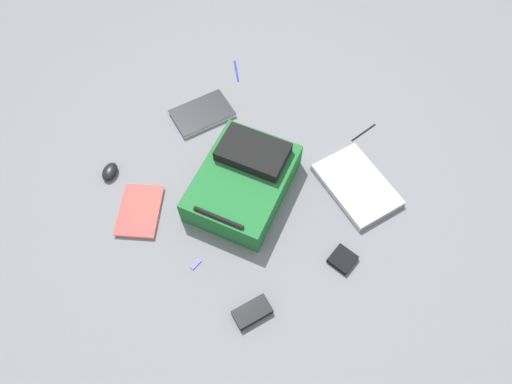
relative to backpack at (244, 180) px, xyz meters
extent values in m
plane|color=slate|center=(-0.04, -0.03, -0.07)|extent=(3.80, 3.80, 0.00)
cube|color=#1E662D|center=(0.00, 0.01, -0.01)|extent=(0.47, 0.54, 0.13)
cube|color=black|center=(0.03, -0.09, 0.08)|extent=(0.31, 0.25, 0.05)
cylinder|color=black|center=(-0.07, 0.21, 0.06)|extent=(0.20, 0.08, 0.02)
cube|color=#929296|center=(-0.34, -0.33, -0.06)|extent=(0.40, 0.32, 0.02)
cube|color=#B7B7BC|center=(-0.34, -0.33, -0.05)|extent=(0.40, 0.32, 0.01)
cube|color=silver|center=(0.42, -0.15, -0.06)|extent=(0.24, 0.30, 0.02)
cube|color=black|center=(0.42, -0.15, -0.05)|extent=(0.24, 0.31, 0.00)
cube|color=silver|center=(0.24, 0.37, -0.06)|extent=(0.27, 0.28, 0.02)
cube|color=red|center=(0.24, 0.37, -0.06)|extent=(0.28, 0.29, 0.00)
ellipsoid|color=black|center=(0.47, 0.34, -0.05)|extent=(0.10, 0.11, 0.04)
cube|color=black|center=(-0.38, 0.36, -0.06)|extent=(0.11, 0.15, 0.03)
cylinder|color=#1933B2|center=(0.49, -0.46, -0.07)|extent=(0.11, 0.09, 0.01)
cylinder|color=black|center=(-0.19, -0.58, -0.07)|extent=(0.03, 0.15, 0.01)
cube|color=black|center=(-0.50, -0.03, -0.06)|extent=(0.09, 0.09, 0.02)
cube|color=#191999|center=(-0.10, 0.37, -0.07)|extent=(0.02, 0.05, 0.01)
camera|label=1|loc=(-0.69, 0.66, 1.59)|focal=31.95mm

